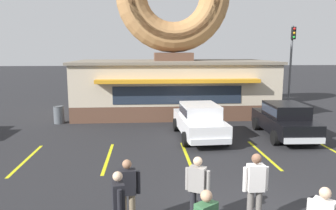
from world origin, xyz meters
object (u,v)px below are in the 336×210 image
Objects in this scene: car_black at (284,119)px; traffic_light_pole at (292,54)px; pedestrian_beanie_man at (197,187)px; pedestrian_hooded_kid at (118,204)px; pedestrian_leather_jacket_man at (255,186)px; trash_bin at (59,114)px; pedestrian_crossing_woman at (127,190)px; car_white at (199,119)px.

traffic_light_pole is at bearing 64.64° from car_black.
pedestrian_beanie_man is (-5.27, -7.39, 0.02)m from car_black.
pedestrian_leather_jacket_man reaches higher than pedestrian_hooded_kid.
pedestrian_crossing_woman is at bearing -68.62° from trash_bin.
traffic_light_pole is at bearing 59.92° from pedestrian_beanie_man.
car_black is at bearing 54.47° from pedestrian_beanie_man.
pedestrian_beanie_man is (-1.30, -7.50, 0.02)m from car_white.
pedestrian_crossing_woman is at bearing -132.88° from car_black.
pedestrian_hooded_kid is at bearing -70.35° from trash_bin.
traffic_light_pole is (11.52, 17.50, 2.85)m from pedestrian_hooded_kid.
car_black is 2.89× the size of pedestrian_crossing_woman.
pedestrian_leather_jacket_man is 2.92m from pedestrian_crossing_woman.
car_black reaches higher than pedestrian_crossing_woman.
car_black is at bearing 47.12° from pedestrian_crossing_woman.
pedestrian_crossing_woman is (-2.91, -7.53, 0.01)m from car_white.
pedestrian_hooded_kid is at bearing -110.60° from car_white.
pedestrian_hooded_kid is at bearing -103.99° from pedestrian_crossing_woman.
pedestrian_crossing_woman is 11.94m from trash_bin.
car_black is 11.83m from trash_bin.
car_white is (-3.97, 0.12, 0.00)m from car_black.
trash_bin is (-4.35, 11.11, -0.38)m from pedestrian_crossing_woman.
pedestrian_beanie_man reaches higher than pedestrian_hooded_kid.
car_white reaches higher than pedestrian_crossing_woman.
car_black is 10.85m from traffic_light_pole.
pedestrian_crossing_woman is at bearing 176.95° from pedestrian_leather_jacket_man.
pedestrian_beanie_man reaches higher than pedestrian_crossing_woman.
car_black is at bearing -18.23° from trash_bin.
car_black is 0.80× the size of traffic_light_pole.
pedestrian_beanie_man reaches higher than car_black.
pedestrian_leather_jacket_man is 1.76× the size of trash_bin.
car_white is 7.61m from pedestrian_beanie_man.
car_white is at bearing 80.17° from pedestrian_beanie_man.
car_white is 4.76× the size of trash_bin.
pedestrian_hooded_kid is 0.98× the size of pedestrian_crossing_woman.
pedestrian_leather_jacket_man is at bearing -7.87° from pedestrian_beanie_man.
pedestrian_leather_jacket_man is (0.01, -7.68, 0.08)m from car_white.
pedestrian_leather_jacket_man is at bearing -117.67° from car_black.
car_black is 10.69m from pedestrian_hooded_kid.
traffic_light_pole is at bearing 47.85° from car_white.
trash_bin is at bearing -159.87° from traffic_light_pole.
car_white is 2.97× the size of pedestrian_hooded_kid.
pedestrian_leather_jacket_man is at bearing -3.05° from pedestrian_crossing_woman.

